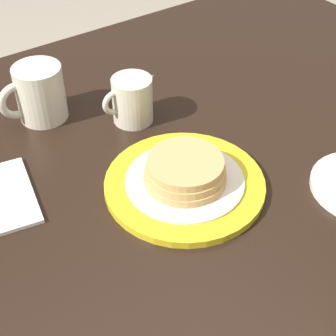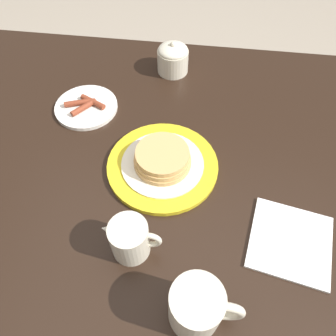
{
  "view_description": "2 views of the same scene",
  "coord_description": "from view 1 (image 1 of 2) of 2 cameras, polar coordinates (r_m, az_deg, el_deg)",
  "views": [
    {
      "loc": [
        0.33,
        0.48,
        1.25
      ],
      "look_at": [
        0.0,
        0.01,
        0.75
      ],
      "focal_mm": 55.0,
      "sensor_mm": 36.0,
      "label": 1
    },
    {
      "loc": [
        0.05,
        -0.38,
        1.3
      ],
      "look_at": [
        0.0,
        0.01,
        0.75
      ],
      "focal_mm": 35.0,
      "sensor_mm": 36.0,
      "label": 2
    }
  ],
  "objects": [
    {
      "name": "pancake_plate",
      "position": [
        0.76,
        1.87,
        -1.19
      ],
      "size": [
        0.24,
        0.24,
        0.05
      ],
      "color": "gold",
      "rests_on": "dining_table"
    },
    {
      "name": "coffee_mug",
      "position": [
        0.91,
        -14.15,
        8.07
      ],
      "size": [
        0.12,
        0.08,
        0.1
      ],
      "color": "beige",
      "rests_on": "dining_table"
    },
    {
      "name": "dining_table",
      "position": [
        0.86,
        -0.43,
        -6.11
      ],
      "size": [
        1.42,
        1.0,
        0.72
      ],
      "color": "black",
      "rests_on": "ground_plane"
    },
    {
      "name": "creamer_pitcher",
      "position": [
        0.88,
        -3.95,
        7.65
      ],
      "size": [
        0.11,
        0.07,
        0.09
      ],
      "color": "beige",
      "rests_on": "dining_table"
    }
  ]
}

